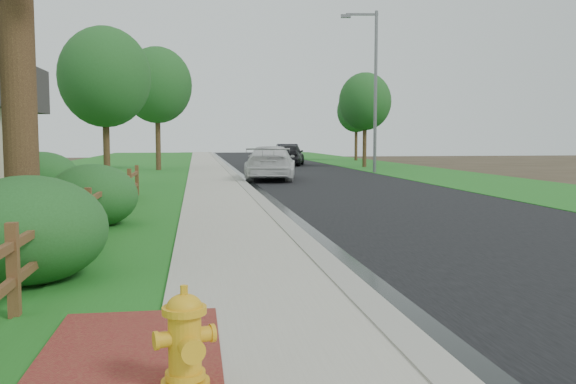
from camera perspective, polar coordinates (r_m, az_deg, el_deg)
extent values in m
plane|color=#32291B|center=(7.05, 4.95, -11.59)|extent=(120.00, 120.00, 0.00)
cube|color=black|center=(42.08, -0.15, 2.31)|extent=(8.00, 90.00, 0.02)
cube|color=gray|center=(41.66, -5.87, 2.33)|extent=(0.40, 90.00, 0.12)
cube|color=black|center=(41.68, -5.39, 2.28)|extent=(0.50, 90.00, 0.00)
cube|color=#A19B8C|center=(41.62, -7.66, 2.29)|extent=(2.20, 90.00, 0.10)
cube|color=#1D5D1A|center=(41.63, -10.28, 2.23)|extent=(1.60, 90.00, 0.06)
cube|color=#1D5D1A|center=(42.11, -17.37, 2.10)|extent=(9.00, 90.00, 0.04)
cube|color=#1D5D1A|center=(43.63, 8.86, 2.36)|extent=(6.00, 90.00, 0.04)
cube|color=maroon|center=(5.93, -14.40, -14.42)|extent=(1.60, 2.40, 0.11)
cube|color=#442E16|center=(7.40, -24.31, -6.85)|extent=(0.12, 0.12, 1.10)
cube|color=#442E16|center=(9.69, -20.49, -3.98)|extent=(0.12, 0.12, 1.10)
cube|color=#442E16|center=(12.03, -18.15, -2.21)|extent=(0.12, 0.12, 1.10)
cube|color=#442E16|center=(14.38, -16.58, -1.02)|extent=(0.12, 0.12, 1.10)
cube|color=#442E16|center=(16.75, -15.45, -0.16)|extent=(0.12, 0.12, 1.10)
cube|color=#442E16|center=(19.13, -14.61, 0.48)|extent=(0.12, 0.12, 1.10)
cube|color=#442E16|center=(21.51, -13.95, 0.99)|extent=(0.12, 0.12, 1.10)
cube|color=#442E16|center=(8.55, -22.11, -5.89)|extent=(0.08, 2.35, 0.10)
cube|color=#442E16|center=(8.49, -22.20, -3.23)|extent=(0.08, 2.35, 0.10)
cube|color=#442E16|center=(10.87, -19.18, -3.53)|extent=(0.08, 2.35, 0.10)
cube|color=#442E16|center=(10.82, -19.24, -1.43)|extent=(0.08, 2.35, 0.10)
cube|color=#442E16|center=(13.21, -17.28, -1.99)|extent=(0.08, 2.35, 0.10)
cube|color=#442E16|center=(13.17, -17.33, -0.27)|extent=(0.08, 2.35, 0.10)
cube|color=#442E16|center=(15.58, -15.96, -0.92)|extent=(0.08, 2.35, 0.10)
cube|color=#442E16|center=(15.54, -16.00, 0.54)|extent=(0.08, 2.35, 0.10)
cube|color=#442E16|center=(17.95, -14.99, -0.13)|extent=(0.08, 2.35, 0.10)
cube|color=#442E16|center=(17.92, -15.02, 1.14)|extent=(0.08, 2.35, 0.10)
cube|color=#442E16|center=(20.33, -14.25, 0.47)|extent=(0.08, 2.35, 0.10)
cube|color=#442E16|center=(20.30, -14.27, 1.59)|extent=(0.08, 2.35, 0.10)
cylinder|color=#331F15|center=(10.45, -23.87, 8.64)|extent=(0.52, 0.52, 5.50)
cylinder|color=yellow|center=(4.97, -9.57, -17.30)|extent=(0.37, 0.37, 0.07)
cylinder|color=yellow|center=(4.87, -9.63, -14.07)|extent=(0.25, 0.25, 0.57)
cylinder|color=yellow|center=(4.94, -9.59, -16.48)|extent=(0.31, 0.31, 0.05)
cylinder|color=yellow|center=(4.78, -9.68, -10.84)|extent=(0.34, 0.34, 0.05)
ellipsoid|color=yellow|center=(4.77, -9.68, -10.58)|extent=(0.27, 0.27, 0.21)
cylinder|color=yellow|center=(4.74, -9.70, -9.05)|extent=(0.06, 0.06, 0.08)
cylinder|color=yellow|center=(4.71, -9.09, -14.31)|extent=(0.19, 0.17, 0.16)
cylinder|color=yellow|center=(4.80, -11.85, -13.41)|extent=(0.17, 0.17, 0.13)
cylinder|color=yellow|center=(4.89, -7.47, -12.99)|extent=(0.17, 0.17, 0.13)
imported|color=silver|center=(29.44, -1.60, 2.74)|extent=(3.20, 5.91, 1.63)
imported|color=black|center=(44.98, 0.14, 3.54)|extent=(3.08, 5.11, 1.63)
imported|color=black|center=(49.14, -0.04, 3.62)|extent=(1.89, 4.78, 1.55)
cylinder|color=slate|center=(35.87, 8.19, 9.17)|extent=(0.19, 0.19, 9.26)
cube|color=slate|center=(36.34, 6.94, 16.18)|extent=(1.85, 0.37, 0.12)
cube|color=slate|center=(36.21, 5.43, 16.06)|extent=(0.59, 0.30, 0.19)
ellipsoid|color=brown|center=(16.00, -16.85, -1.12)|extent=(1.31, 1.18, 0.72)
ellipsoid|color=#1E4D1B|center=(10.77, -20.90, -3.23)|extent=(1.60, 1.60, 1.06)
ellipsoid|color=#1E4D1B|center=(9.14, -23.15, -3.29)|extent=(2.52, 2.52, 1.51)
ellipsoid|color=#1E4D1B|center=(14.39, -17.79, -0.36)|extent=(2.40, 2.40, 1.45)
ellipsoid|color=#1E4D1B|center=(20.98, -22.13, 1.34)|extent=(2.88, 2.88, 1.60)
cylinder|color=#331F15|center=(25.70, -16.63, 4.69)|extent=(0.27, 0.27, 3.90)
ellipsoid|color=#1E4D1B|center=(25.82, -16.78, 10.27)|extent=(3.65, 3.65, 4.01)
cylinder|color=#331F15|center=(38.92, -12.07, 5.38)|extent=(0.32, 0.32, 4.64)
ellipsoid|color=#1E4D1B|center=(39.06, -12.15, 9.76)|extent=(4.28, 4.28, 4.71)
cylinder|color=#331F15|center=(42.52, 7.18, 4.97)|extent=(0.27, 0.27, 3.98)
ellipsoid|color=#1E4D1B|center=(42.60, 7.22, 8.41)|extent=(3.60, 3.60, 3.96)
cylinder|color=#331F15|center=(54.91, 6.39, 4.94)|extent=(0.27, 0.27, 3.89)
ellipsoid|color=#1E4D1B|center=(54.96, 6.41, 7.55)|extent=(3.43, 3.43, 3.78)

